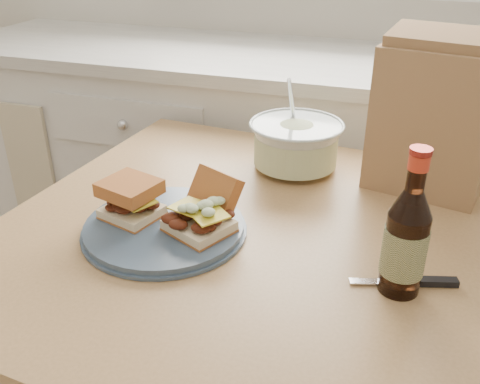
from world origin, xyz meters
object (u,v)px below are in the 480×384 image
(beer_bottle, at_px, (406,240))
(paper_bag, at_px, (433,121))
(plate, at_px, (164,228))
(dining_table, at_px, (246,276))
(coleslaw_bowl, at_px, (296,146))

(beer_bottle, height_order, paper_bag, paper_bag)
(plate, bearing_deg, paper_bag, 37.83)
(dining_table, height_order, plate, plate)
(dining_table, distance_m, plate, 0.20)
(dining_table, height_order, beer_bottle, beer_bottle)
(plate, xyz_separation_m, beer_bottle, (0.44, -0.04, 0.09))
(coleslaw_bowl, distance_m, paper_bag, 0.31)
(dining_table, bearing_deg, plate, -150.90)
(plate, distance_m, coleslaw_bowl, 0.41)
(dining_table, height_order, coleslaw_bowl, coleslaw_bowl)
(plate, relative_size, paper_bag, 0.98)
(coleslaw_bowl, height_order, beer_bottle, beer_bottle)
(beer_bottle, bearing_deg, paper_bag, 75.92)
(beer_bottle, bearing_deg, plate, 164.61)
(dining_table, relative_size, beer_bottle, 4.11)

